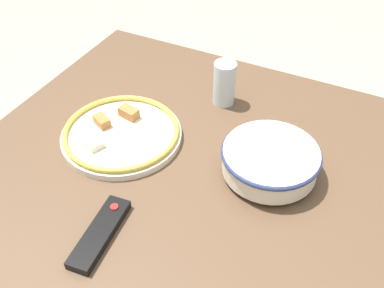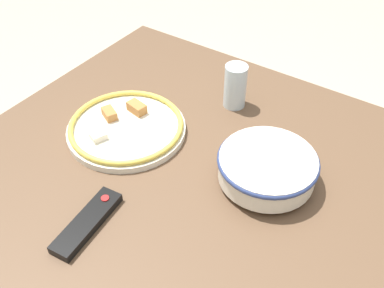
{
  "view_description": "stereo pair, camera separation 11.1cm",
  "coord_description": "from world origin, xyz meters",
  "px_view_note": "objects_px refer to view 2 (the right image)",
  "views": [
    {
      "loc": [
        -0.33,
        0.7,
        1.54
      ],
      "look_at": [
        0.04,
        -0.04,
        0.8
      ],
      "focal_mm": 42.0,
      "sensor_mm": 36.0,
      "label": 1
    },
    {
      "loc": [
        -0.42,
        0.64,
        1.54
      ],
      "look_at": [
        0.04,
        -0.04,
        0.8
      ],
      "focal_mm": 42.0,
      "sensor_mm": 36.0,
      "label": 2
    }
  ],
  "objects_px": {
    "tv_remote": "(87,222)",
    "noodle_bowl": "(267,167)",
    "drinking_glass": "(235,86)",
    "food_plate": "(126,127)"
  },
  "relations": [
    {
      "from": "drinking_glass",
      "to": "food_plate",
      "type": "bearing_deg",
      "value": 56.53
    },
    {
      "from": "noodle_bowl",
      "to": "tv_remote",
      "type": "height_order",
      "value": "noodle_bowl"
    },
    {
      "from": "food_plate",
      "to": "drinking_glass",
      "type": "xyz_separation_m",
      "value": [
        -0.18,
        -0.27,
        0.05
      ]
    },
    {
      "from": "noodle_bowl",
      "to": "tv_remote",
      "type": "distance_m",
      "value": 0.42
    },
    {
      "from": "noodle_bowl",
      "to": "drinking_glass",
      "type": "distance_m",
      "value": 0.3
    },
    {
      "from": "tv_remote",
      "to": "noodle_bowl",
      "type": "bearing_deg",
      "value": 46.59
    },
    {
      "from": "noodle_bowl",
      "to": "drinking_glass",
      "type": "relative_size",
      "value": 1.84
    },
    {
      "from": "noodle_bowl",
      "to": "food_plate",
      "type": "xyz_separation_m",
      "value": [
        0.39,
        0.05,
        -0.03
      ]
    },
    {
      "from": "drinking_glass",
      "to": "noodle_bowl",
      "type": "bearing_deg",
      "value": 134.33
    },
    {
      "from": "food_plate",
      "to": "drinking_glass",
      "type": "relative_size",
      "value": 2.46
    }
  ]
}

